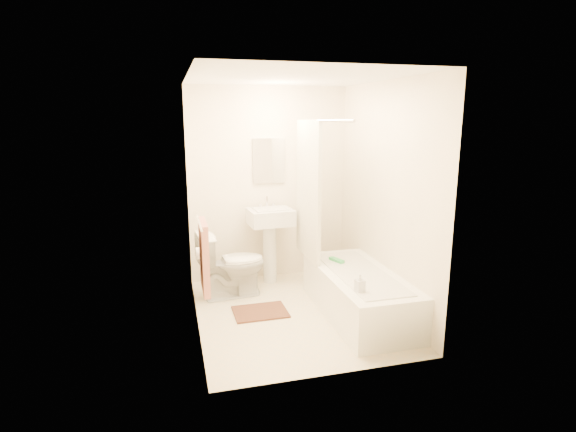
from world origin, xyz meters
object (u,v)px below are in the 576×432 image
object	(u,v)px
soap_bottle	(360,283)
toilet	(232,264)
sink	(270,243)
bath_mat	(260,312)
bathtub	(359,294)

from	to	relation	value
soap_bottle	toilet	bearing A→B (deg)	127.29
toilet	sink	world-z (taller)	sink
sink	toilet	bearing A→B (deg)	-154.15
bath_mat	soap_bottle	distance (m)	1.22
bath_mat	soap_bottle	bearing A→B (deg)	-44.56
toilet	sink	distance (m)	0.62
sink	bath_mat	world-z (taller)	sink
bath_mat	bathtub	bearing A→B (deg)	-16.66
toilet	sink	bearing A→B (deg)	-65.75
sink	bath_mat	distance (m)	1.04
sink	soap_bottle	xyz separation A→B (m)	(0.48, -1.63, 0.03)
toilet	bathtub	world-z (taller)	toilet
bathtub	bath_mat	xyz separation A→B (m)	(-0.99, 0.30, -0.22)
sink	bathtub	distance (m)	1.37
toilet	bathtub	xyz separation A→B (m)	(1.21, -0.84, -0.15)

